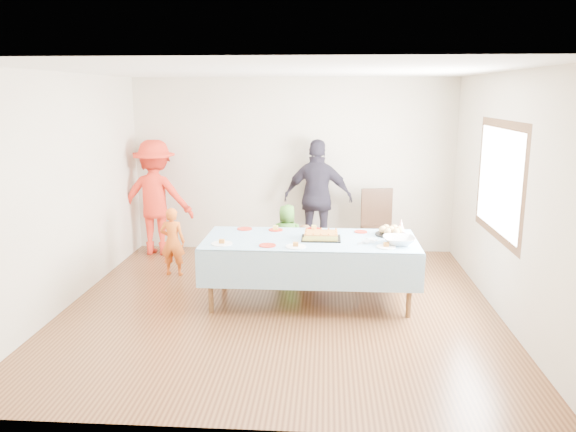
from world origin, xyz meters
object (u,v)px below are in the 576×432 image
adult_left (156,198)px  dining_chair (379,222)px  party_table (310,243)px  birthday_cake (321,236)px

adult_left → dining_chair: bearing=177.4°
party_table → adult_left: 3.12m
party_table → birthday_cake: bearing=-0.5°
party_table → adult_left: size_ratio=1.41×
adult_left → birthday_cake: bearing=144.2°
party_table → adult_left: (-2.44, 1.94, 0.16)m
dining_chair → party_table: bearing=-130.6°
birthday_cake → dining_chair: dining_chair is taller
birthday_cake → adult_left: size_ratio=0.26×
birthday_cake → dining_chair: size_ratio=0.42×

